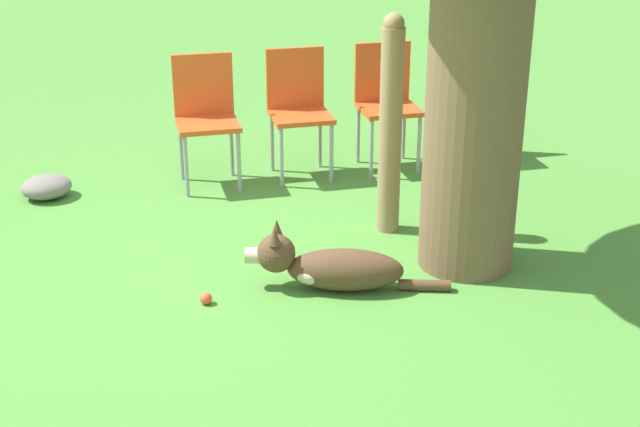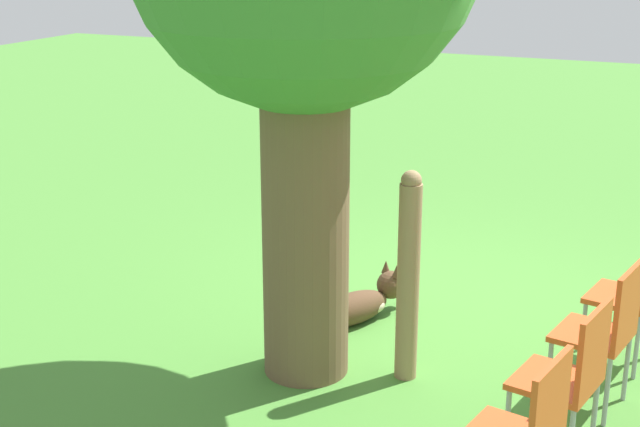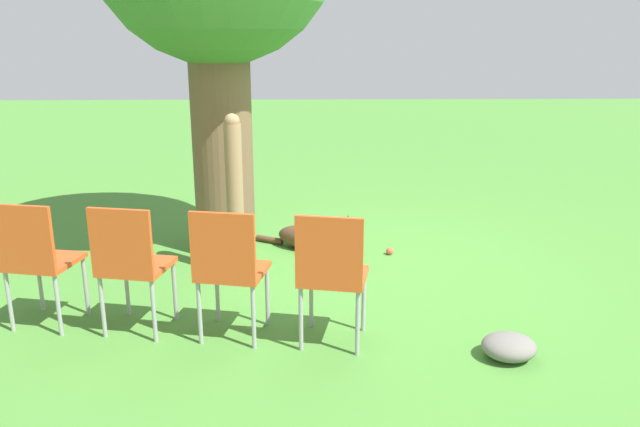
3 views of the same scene
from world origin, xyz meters
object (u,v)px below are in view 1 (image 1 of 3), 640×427
Objects in this scene: red_chair_2 at (386,96)px; tennis_ball at (206,298)px; red_chair_1 at (298,103)px; dog at (329,267)px; red_chair_0 at (206,110)px; red_chair_3 at (469,89)px; fence_post at (391,125)px.

red_chair_2 is 2.63m from tennis_ball.
dog is at bearing -7.48° from red_chair_1.
red_chair_0 is at bearing -87.45° from red_chair_2.
red_chair_3 is (-1.61, 2.01, 0.42)m from dog.
red_chair_0 is at bearing -59.99° from dog.
fence_post is 1.49× the size of red_chair_1.
dog is 0.72m from tennis_ball.
red_chair_0 and red_chair_2 have the same top height.
red_chair_3 is (0.11, 0.69, 0.00)m from red_chair_2.
red_chair_2 is at bearing 92.55° from red_chair_0.
red_chair_3 is at bearing 92.55° from red_chair_0.
fence_post is at bearing 108.31° from tennis_ball.
tennis_ball is at bearing 18.27° from dog.
fence_post is at bearing -16.63° from red_chair_2.
red_chair_1 reaches higher than dog.
red_chair_3 is 14.00× the size of tennis_ball.
red_chair_2 reaches higher than tennis_ball.
red_chair_3 is (0.33, 2.07, 0.00)m from red_chair_0.
red_chair_2 is at bearing 128.32° from tennis_ball.
red_chair_0 is 1.00× the size of red_chair_1.
red_chair_2 reaches higher than dog.
fence_post is (-0.59, 0.72, 0.58)m from dog.
red_chair_3 is at bearing 118.75° from tennis_ball.
red_chair_2 is 1.00× the size of red_chair_3.
red_chair_1 is at bearing -175.99° from fence_post.
fence_post reaches higher than dog.
red_chair_2 is at bearing -99.30° from dog.
red_chair_3 is 3.14m from tennis_ball.
red_chair_1 is 14.00× the size of tennis_ball.
dog is 1.13× the size of red_chair_1.
red_chair_3 is at bearing 92.55° from red_chair_2.
red_chair_1 is (-1.24, -0.09, -0.16)m from fence_post.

